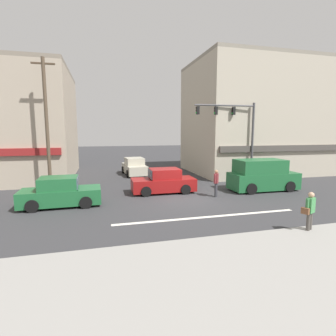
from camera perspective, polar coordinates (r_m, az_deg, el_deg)
name	(u,v)px	position (r m, az deg, el deg)	size (l,w,h in m)	color
ground_plane	(186,199)	(15.78, 3.86, -6.66)	(120.00, 120.00, 0.00)	#333335
lane_marking_stripe	(209,217)	(12.64, 8.93, -10.45)	(9.00, 0.24, 0.01)	silver
sidewalk_curb	(279,269)	(8.62, 23.02, -19.55)	(40.00, 5.00, 0.16)	gray
building_right_corner	(259,119)	(27.93, 19.15, 10.13)	(13.39, 9.27, 10.52)	#B7AD99
street_tree	(221,136)	(23.36, 11.41, 6.79)	(2.95, 2.95, 5.07)	#4C3823
utility_pole_near_left	(47,124)	(18.76, -24.88, 8.65)	(1.40, 0.22, 8.59)	brown
utility_pole_far_right	(240,124)	(24.06, 15.47, 9.19)	(1.40, 0.22, 8.95)	brown
traffic_light_mast	(238,127)	(21.31, 14.91, 8.55)	(4.89, 0.45, 6.20)	#47474C
sedan_waiting_far	(164,182)	(17.15, -0.97, -3.03)	(4.12, 1.92, 1.58)	maroon
van_crossing_rightbound	(262,176)	(18.87, 19.79, -1.59)	(4.62, 2.08, 2.11)	#1E6033
sedan_crossing_leftbound	(134,167)	(24.54, -7.34, 0.22)	(2.12, 4.22, 1.58)	#B7B29E
sedan_approaching_near	(61,193)	(15.18, -22.32, -5.07)	(4.14, 1.96, 1.58)	#1E6033
pedestrian_foreground_with_bag	(310,210)	(11.61, 28.48, -8.11)	(0.69, 0.42, 1.67)	#4C4742
pedestrian_mid_crossing	(216,182)	(16.25, 10.44, -2.92)	(0.39, 0.47, 1.67)	#333338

